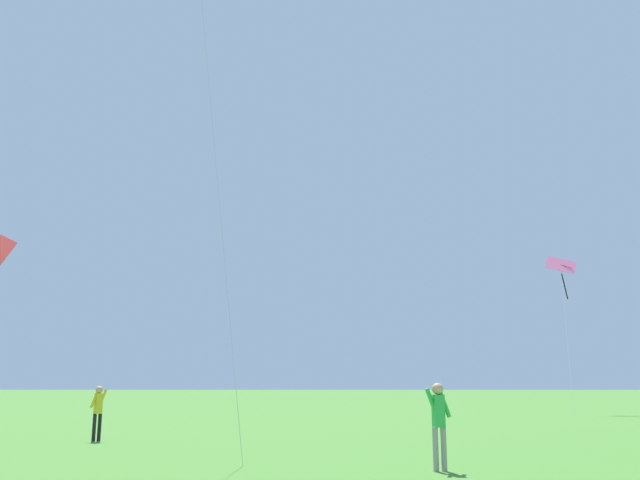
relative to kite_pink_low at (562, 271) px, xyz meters
name	(u,v)px	position (x,y,z in m)	size (l,w,h in m)	color
kite_pink_low	(562,271)	(0.00, 0.00, 0.00)	(3.17, 6.84, 10.03)	pink
person_foreground_watcher	(98,408)	(-22.27, -21.32, -7.87)	(0.45, 0.44, 1.69)	black
person_in_blue_jacket	(439,418)	(-12.68, -28.49, -7.82)	(0.57, 0.25, 1.78)	gray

